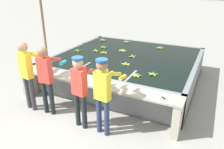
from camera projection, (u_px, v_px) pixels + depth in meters
ground_plane at (87, 116)px, 5.30m from camera, size 80.00×80.00×0.00m
wash_tank at (127, 68)px, 7.15m from camera, size 4.31×3.99×0.83m
work_ledge at (91, 90)px, 5.26m from camera, size 4.31×0.45×0.83m
worker_0 at (27, 70)px, 5.23m from camera, size 0.48×0.74×1.75m
worker_1 at (46, 75)px, 5.06m from camera, size 0.43×0.72×1.69m
worker_2 at (80, 86)px, 4.58m from camera, size 0.48×0.74×1.63m
worker_3 at (103, 90)px, 4.34m from camera, size 0.47×0.74×1.68m
banana_bunch_floating_0 at (104, 53)px, 7.22m from camera, size 0.28×0.27×0.08m
banana_bunch_floating_1 at (127, 42)px, 8.51m from camera, size 0.28×0.27×0.08m
banana_bunch_floating_2 at (133, 56)px, 6.85m from camera, size 0.23×0.23×0.08m
banana_bunch_floating_3 at (78, 51)px, 7.42m from camera, size 0.25×0.25×0.08m
banana_bunch_floating_4 at (160, 48)px, 7.74m from camera, size 0.28×0.28×0.08m
banana_bunch_floating_5 at (153, 74)px, 5.53m from camera, size 0.27×0.27×0.08m
banana_bunch_floating_6 at (103, 40)px, 8.77m from camera, size 0.27×0.28×0.08m
banana_bunch_floating_7 at (123, 51)px, 7.43m from camera, size 0.28×0.28×0.08m
banana_bunch_floating_8 at (126, 64)px, 6.21m from camera, size 0.28×0.27×0.08m
banana_bunch_floating_9 at (104, 47)px, 7.81m from camera, size 0.27×0.27×0.08m
banana_bunch_floating_10 at (136, 75)px, 5.46m from camera, size 0.27×0.28×0.08m
banana_bunch_floating_11 at (96, 51)px, 7.41m from camera, size 0.25×0.25×0.08m
knife_0 at (166, 99)px, 4.35m from camera, size 0.29×0.24×0.02m
knife_1 at (76, 79)px, 5.25m from camera, size 0.30×0.23×0.02m
support_post_left at (43, 24)px, 7.86m from camera, size 0.09×0.09×3.20m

